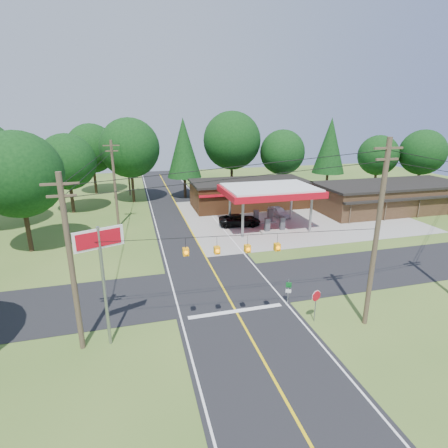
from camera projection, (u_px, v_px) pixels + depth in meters
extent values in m
plane|color=#3C6022|center=(222.00, 287.00, 26.76)|extent=(120.00, 120.00, 0.00)
cube|color=black|center=(222.00, 287.00, 26.76)|extent=(8.00, 120.00, 0.02)
cube|color=black|center=(222.00, 287.00, 26.76)|extent=(70.00, 7.00, 0.02)
cube|color=yellow|center=(222.00, 287.00, 26.76)|extent=(0.15, 110.00, 0.00)
cylinder|color=gray|center=(243.00, 219.00, 37.05)|extent=(0.28, 0.28, 4.20)
cylinder|color=gray|center=(230.00, 207.00, 41.66)|extent=(0.28, 0.28, 4.20)
cylinder|color=gray|center=(311.00, 213.00, 39.02)|extent=(0.28, 0.28, 4.20)
cylinder|color=gray|center=(291.00, 203.00, 43.63)|extent=(0.28, 0.28, 4.20)
cube|color=red|center=(270.00, 191.00, 39.67)|extent=(10.60, 7.40, 0.70)
cube|color=white|center=(270.00, 188.00, 39.55)|extent=(10.00, 7.00, 0.25)
cube|color=#9E9B93|center=(274.00, 231.00, 39.27)|extent=(3.20, 0.90, 0.22)
cube|color=#3F3F44|center=(267.00, 225.00, 38.80)|extent=(0.55, 0.45, 1.50)
cube|color=#3F3F44|center=(282.00, 224.00, 39.25)|extent=(0.55, 0.45, 1.50)
cube|color=#9E9B93|center=(263.00, 222.00, 42.59)|extent=(3.20, 0.90, 0.22)
cube|color=#3F3F44|center=(256.00, 216.00, 42.12)|extent=(0.55, 0.45, 1.50)
cube|color=#3F3F44|center=(270.00, 215.00, 42.57)|extent=(0.55, 0.45, 1.50)
cube|color=brown|center=(249.00, 194.00, 49.91)|extent=(16.00, 7.00, 3.50)
cube|color=black|center=(249.00, 181.00, 49.35)|extent=(16.40, 7.40, 0.30)
cube|color=red|center=(258.00, 193.00, 46.31)|extent=(16.00, 0.50, 0.25)
cube|color=#3B2618|center=(390.00, 198.00, 47.89)|extent=(20.00, 8.00, 3.50)
cube|color=black|center=(392.00, 184.00, 47.33)|extent=(20.40, 8.40, 0.30)
cube|color=black|center=(414.00, 199.00, 43.77)|extent=(20.00, 0.70, 0.25)
cylinder|color=#473828|center=(376.00, 238.00, 20.44)|extent=(0.30, 0.30, 11.50)
cube|color=#473828|center=(389.00, 148.00, 18.90)|extent=(1.80, 0.12, 0.12)
cube|color=#473828|center=(387.00, 159.00, 19.08)|extent=(1.40, 0.12, 0.12)
cylinder|color=#473828|center=(72.00, 267.00, 18.32)|extent=(0.30, 0.30, 10.00)
cube|color=#473828|center=(60.00, 184.00, 17.01)|extent=(1.80, 0.12, 0.12)
cube|color=#473828|center=(62.00, 196.00, 17.19)|extent=(1.40, 0.12, 0.12)
cylinder|color=#473828|center=(115.00, 185.00, 39.90)|extent=(0.30, 0.30, 10.00)
cube|color=#473828|center=(111.00, 145.00, 38.59)|extent=(1.80, 0.12, 0.12)
cube|color=#473828|center=(112.00, 151.00, 38.76)|extent=(1.40, 0.12, 0.12)
cylinder|color=#473828|center=(128.00, 166.00, 56.02)|extent=(0.30, 0.30, 9.50)
cube|color=orange|center=(186.00, 252.00, 18.99)|extent=(0.32, 0.32, 0.42)
cube|color=orange|center=(217.00, 250.00, 19.23)|extent=(0.32, 0.32, 0.42)
cube|color=orange|center=(247.00, 248.00, 19.46)|extent=(0.32, 0.32, 0.42)
cube|color=orange|center=(277.00, 247.00, 19.69)|extent=(0.32, 0.32, 0.42)
cylinder|color=#332316|center=(72.00, 198.00, 46.70)|extent=(0.44, 0.44, 3.96)
sphere|color=black|center=(67.00, 162.00, 45.25)|extent=(7.26, 7.26, 7.26)
cylinder|color=#332316|center=(133.00, 187.00, 52.25)|extent=(0.44, 0.44, 4.68)
sphere|color=black|center=(130.00, 148.00, 50.54)|extent=(8.58, 8.58, 8.58)
cylinder|color=#332316|center=(185.00, 184.00, 55.20)|extent=(0.44, 0.44, 4.32)
cone|color=black|center=(184.00, 148.00, 53.51)|extent=(5.28, 5.28, 9.00)
cylinder|color=#332316|center=(232.00, 179.00, 57.98)|extent=(0.44, 0.44, 5.04)
sphere|color=black|center=(232.00, 141.00, 56.14)|extent=(9.24, 9.24, 9.24)
cylinder|color=#332316|center=(281.00, 182.00, 58.27)|extent=(0.44, 0.44, 3.96)
sphere|color=black|center=(282.00, 152.00, 56.83)|extent=(7.26, 7.26, 7.26)
cylinder|color=#332316|center=(327.00, 179.00, 59.26)|extent=(0.44, 0.44, 4.32)
cone|color=black|center=(330.00, 146.00, 57.58)|extent=(5.28, 5.28, 9.00)
cylinder|color=#332316|center=(375.00, 181.00, 59.50)|extent=(0.44, 0.44, 3.60)
sphere|color=black|center=(378.00, 155.00, 58.19)|extent=(6.60, 6.60, 6.60)
cylinder|color=#332316|center=(418.00, 182.00, 58.16)|extent=(0.44, 0.44, 3.96)
sphere|color=black|center=(423.00, 152.00, 56.71)|extent=(7.26, 7.26, 7.26)
cylinder|color=#332316|center=(28.00, 230.00, 33.24)|extent=(0.44, 0.44, 4.32)
sphere|color=black|center=(18.00, 175.00, 31.67)|extent=(7.92, 7.92, 7.92)
cylinder|color=#332316|center=(95.00, 181.00, 58.20)|extent=(0.44, 0.44, 4.32)
sphere|color=black|center=(92.00, 148.00, 56.63)|extent=(7.92, 7.92, 7.92)
imported|color=black|center=(240.00, 220.00, 41.39)|extent=(5.53, 5.53, 1.37)
imported|color=white|center=(279.00, 212.00, 45.20)|extent=(4.24, 4.24, 1.28)
cylinder|color=gray|center=(104.00, 288.00, 19.13)|extent=(0.18, 0.18, 7.08)
cube|color=white|center=(99.00, 239.00, 18.27)|extent=(2.49, 1.00, 1.11)
cube|color=red|center=(99.00, 239.00, 18.22)|extent=(2.19, 0.87, 0.86)
cylinder|color=gray|center=(315.00, 307.00, 22.02)|extent=(0.07, 0.07, 2.12)
cylinder|color=gray|center=(288.00, 291.00, 24.19)|extent=(0.06, 0.06, 1.87)
cube|color=#0C591E|center=(289.00, 285.00, 24.01)|extent=(0.36, 0.19, 0.38)
cube|color=white|center=(288.00, 291.00, 24.14)|extent=(0.36, 0.19, 0.26)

